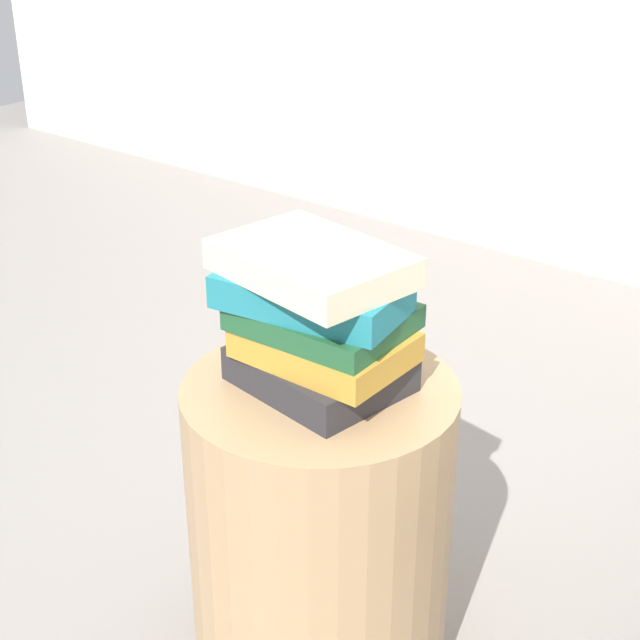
# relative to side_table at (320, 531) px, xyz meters

# --- Properties ---
(side_table) EXTENTS (0.45, 0.45, 0.57)m
(side_table) POSITION_rel_side_table_xyz_m (0.00, 0.00, 0.00)
(side_table) COLOR tan
(side_table) RESTS_ON ground_plane
(book_charcoal) EXTENTS (0.27, 0.24, 0.06)m
(book_charcoal) POSITION_rel_side_table_xyz_m (-0.01, 0.01, 0.31)
(book_charcoal) COLOR #28282D
(book_charcoal) RESTS_ON side_table
(book_ochre) EXTENTS (0.25, 0.18, 0.05)m
(book_ochre) POSITION_rel_side_table_xyz_m (0.01, -0.00, 0.36)
(book_ochre) COLOR #B7842D
(book_ochre) RESTS_ON book_charcoal
(book_forest) EXTENTS (0.26, 0.20, 0.04)m
(book_forest) POSITION_rel_side_table_xyz_m (0.00, 0.01, 0.41)
(book_forest) COLOR #1E512D
(book_forest) RESTS_ON book_ochre
(book_teal) EXTENTS (0.30, 0.19, 0.05)m
(book_teal) POSITION_rel_side_table_xyz_m (-0.01, -0.01, 0.45)
(book_teal) COLOR #1E727F
(book_teal) RESTS_ON book_forest
(book_cream) EXTENTS (0.31, 0.24, 0.05)m
(book_cream) POSITION_rel_side_table_xyz_m (-0.01, -0.01, 0.50)
(book_cream) COLOR beige
(book_cream) RESTS_ON book_teal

